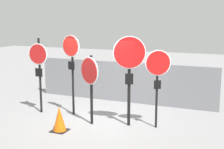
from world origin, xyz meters
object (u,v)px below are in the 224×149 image
stop_sign_2 (90,77)px  stop_sign_4 (158,71)px  stop_sign_0 (39,63)px  stop_sign_1 (71,58)px  traffic_cone_0 (59,119)px  stop_sign_3 (129,64)px

stop_sign_2 → stop_sign_4: stop_sign_4 is taller
stop_sign_0 → stop_sign_1: (1.10, 0.23, 0.20)m
traffic_cone_0 → stop_sign_2: bearing=57.3°
stop_sign_0 → stop_sign_2: bearing=-12.4°
stop_sign_3 → traffic_cone_0: 2.51m
stop_sign_2 → traffic_cone_0: (-0.54, -0.85, -1.09)m
stop_sign_4 → traffic_cone_0: stop_sign_4 is taller
stop_sign_0 → stop_sign_3: bearing=-3.1°
stop_sign_3 → traffic_cone_0: stop_sign_3 is taller
stop_sign_0 → traffic_cone_0: bearing=-40.7°
stop_sign_4 → stop_sign_2: bearing=164.7°
stop_sign_0 → stop_sign_1: size_ratio=0.96×
stop_sign_0 → stop_sign_2: size_ratio=1.20×
stop_sign_1 → stop_sign_0: bearing=-155.6°
stop_sign_3 → traffic_cone_0: bearing=-167.7°
stop_sign_2 → stop_sign_0: bearing=-163.7°
stop_sign_3 → stop_sign_4: bearing=-12.1°
stop_sign_1 → traffic_cone_0: stop_sign_1 is taller
traffic_cone_0 → stop_sign_4: bearing=28.1°
stop_sign_4 → stop_sign_1: bearing=147.8°
stop_sign_1 → traffic_cone_0: 2.16m
stop_sign_0 → stop_sign_4: bearing=-0.7°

